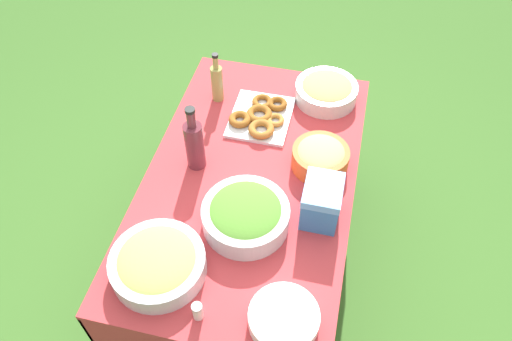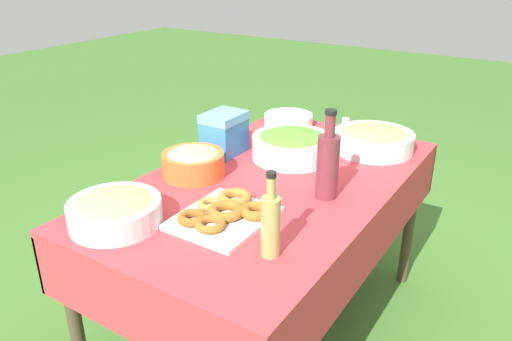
# 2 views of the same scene
# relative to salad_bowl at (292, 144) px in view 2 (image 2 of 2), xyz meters

# --- Properties ---
(ground_plane) EXTENTS (14.00, 14.00, 0.00)m
(ground_plane) POSITION_rel_salad_bowl_xyz_m (0.24, 0.04, -0.81)
(ground_plane) COLOR #3D6B28
(picnic_table) EXTENTS (1.50, 0.89, 0.75)m
(picnic_table) POSITION_rel_salad_bowl_xyz_m (0.24, 0.04, -0.15)
(picnic_table) COLOR #B73338
(picnic_table) RESTS_ON ground_plane
(salad_bowl) EXTENTS (0.34, 0.34, 0.12)m
(salad_bowl) POSITION_rel_salad_bowl_xyz_m (0.00, 0.00, 0.00)
(salad_bowl) COLOR silver
(salad_bowl) RESTS_ON picnic_table
(pasta_bowl) EXTENTS (0.24, 0.24, 0.11)m
(pasta_bowl) POSITION_rel_salad_bowl_xyz_m (0.37, -0.24, -0.00)
(pasta_bowl) COLOR #E05B28
(pasta_bowl) RESTS_ON picnic_table
(donut_platter) EXTENTS (0.34, 0.30, 0.05)m
(donut_platter) POSITION_rel_salad_bowl_xyz_m (0.59, 0.07, -0.04)
(donut_platter) COLOR silver
(donut_platter) RESTS_ON picnic_table
(plate_stack) EXTENTS (0.24, 0.24, 0.06)m
(plate_stack) POSITION_rel_salad_bowl_xyz_m (-0.37, -0.22, -0.03)
(plate_stack) COLOR white
(plate_stack) RESTS_ON picnic_table
(olive_oil_bottle) EXTENTS (0.06, 0.06, 0.26)m
(olive_oil_bottle) POSITION_rel_salad_bowl_xyz_m (0.69, 0.31, 0.04)
(olive_oil_bottle) COLOR #998E4C
(olive_oil_bottle) RESTS_ON picnic_table
(wine_bottle) EXTENTS (0.08, 0.08, 0.33)m
(wine_bottle) POSITION_rel_salad_bowl_xyz_m (0.26, 0.28, 0.07)
(wine_bottle) COLOR maroon
(wine_bottle) RESTS_ON picnic_table
(bread_bowl) EXTENTS (0.30, 0.30, 0.10)m
(bread_bowl) POSITION_rel_salad_bowl_xyz_m (0.81, -0.20, -0.01)
(bread_bowl) COLOR silver
(bread_bowl) RESTS_ON picnic_table
(fruit_bowl) EXTENTS (0.35, 0.35, 0.11)m
(fruit_bowl) POSITION_rel_salad_bowl_xyz_m (-0.27, 0.26, -0.01)
(fruit_bowl) COLOR silver
(fruit_bowl) RESTS_ON picnic_table
(cooler_box) EXTENTS (0.18, 0.15, 0.18)m
(cooler_box) POSITION_rel_salad_bowl_xyz_m (0.11, -0.28, 0.03)
(cooler_box) COLOR #3372B7
(cooler_box) RESTS_ON picnic_table
(salt_shaker) EXTENTS (0.04, 0.04, 0.08)m
(salt_shaker) POSITION_rel_salad_bowl_xyz_m (-0.41, 0.07, -0.02)
(salt_shaker) COLOR white
(salt_shaker) RESTS_ON picnic_table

